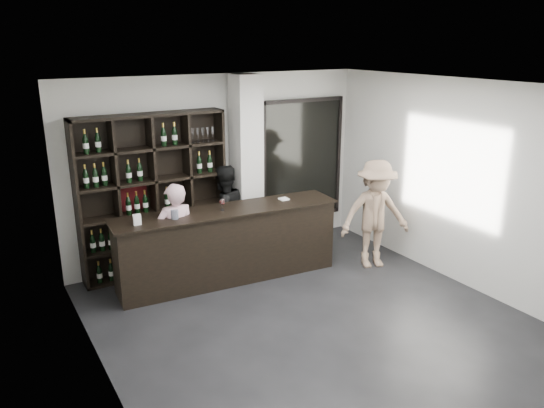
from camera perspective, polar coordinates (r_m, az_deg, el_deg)
floor at (r=6.77m, az=4.85°, el=-12.86°), size 5.00×5.50×0.01m
wine_shelf at (r=7.97m, az=-12.61°, el=0.90°), size 2.20×0.35×2.40m
structural_column at (r=8.38m, az=-2.74°, el=3.87°), size 0.40×0.40×2.90m
glass_panel at (r=9.17m, az=3.27°, el=4.72°), size 1.60×0.08×2.10m
tasting_counter at (r=7.74m, az=-4.72°, el=-4.37°), size 3.29×0.68×1.08m
taster_pink at (r=7.47m, az=-10.28°, el=-3.54°), size 0.57×0.38×1.54m
taster_black at (r=8.31m, az=-5.18°, el=-1.11°), size 0.84×0.70×1.56m
customer at (r=8.22m, az=11.03°, el=-1.10°), size 1.23×0.93×1.69m
wine_glass at (r=7.49m, az=-5.38°, el=0.03°), size 0.10×0.10×0.19m
spit_cup at (r=7.23m, az=-10.42°, el=-1.09°), size 0.12×0.12×0.13m
napkin_stack at (r=7.98m, az=1.27°, el=0.54°), size 0.13×0.13×0.02m
card_stand at (r=7.09m, az=-14.31°, el=-1.64°), size 0.10×0.05×0.15m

